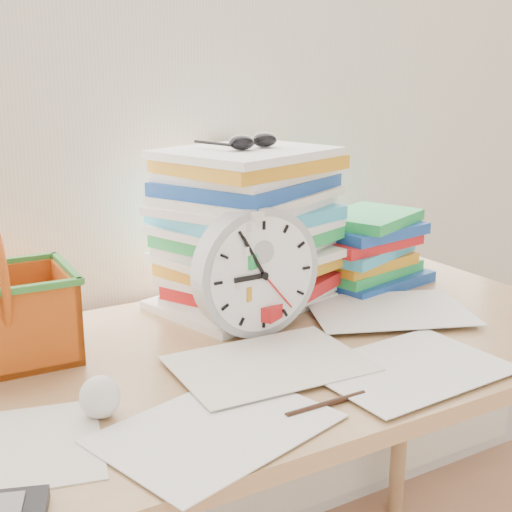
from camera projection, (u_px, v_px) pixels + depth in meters
curtain at (159, 37)px, 1.46m from camera, size 2.40×0.01×2.50m
desk at (253, 386)px, 1.31m from camera, size 1.40×0.70×0.75m
paper_stack at (249, 228)px, 1.48m from camera, size 0.45×0.41×0.33m
clock at (256, 271)px, 1.33m from camera, size 0.25×0.05×0.25m
sunglasses at (253, 141)px, 1.42m from camera, size 0.16×0.15×0.03m
book_stack at (362, 248)px, 1.64m from camera, size 0.33×0.28×0.17m
crumpled_ball at (99, 397)px, 1.03m from camera, size 0.06×0.06×0.06m
pen at (326, 404)px, 1.07m from camera, size 0.14×0.01×0.01m
scattered_papers at (253, 345)px, 1.29m from camera, size 1.26×0.42×0.02m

